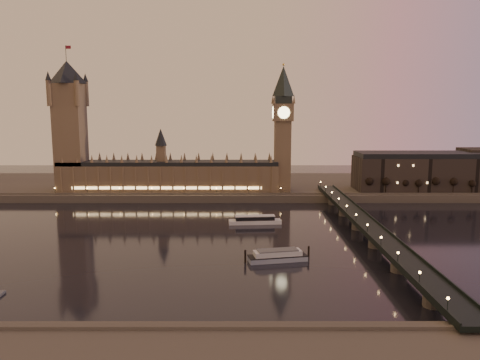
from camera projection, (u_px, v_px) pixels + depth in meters
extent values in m
plane|color=black|center=(207.00, 238.00, 271.04)|extent=(700.00, 700.00, 0.00)
cube|color=#423D35|center=(252.00, 186.00, 433.69)|extent=(560.00, 130.00, 6.00)
cube|color=brown|center=(169.00, 178.00, 388.04)|extent=(180.00, 26.00, 22.00)
cube|color=black|center=(169.00, 163.00, 386.13)|extent=(180.00, 22.00, 3.20)
cube|color=#FFCC7F|center=(167.00, 188.00, 375.60)|extent=(153.00, 0.25, 2.20)
cube|color=brown|center=(71.00, 138.00, 382.99)|extent=(22.00, 22.00, 88.00)
cone|color=black|center=(67.00, 72.00, 374.95)|extent=(31.68, 31.68, 18.00)
cylinder|color=black|center=(66.00, 53.00, 372.67)|extent=(0.44, 0.44, 12.00)
cube|color=maroon|center=(68.00, 47.00, 371.99)|extent=(4.00, 0.15, 2.50)
cube|color=brown|center=(282.00, 156.00, 385.35)|extent=(13.00, 13.00, 58.00)
cube|color=brown|center=(283.00, 112.00, 379.89)|extent=(16.00, 16.00, 14.00)
cylinder|color=#FFEAA5|center=(284.00, 113.00, 371.80)|extent=(9.60, 0.35, 9.60)
cylinder|color=#FFEAA5|center=(273.00, 112.00, 379.89)|extent=(0.35, 9.60, 9.60)
cube|color=black|center=(283.00, 100.00, 378.37)|extent=(13.00, 13.00, 6.00)
cone|color=black|center=(283.00, 81.00, 376.10)|extent=(17.68, 17.68, 24.00)
sphere|color=gold|center=(284.00, 65.00, 374.12)|extent=(2.00, 2.00, 2.00)
cube|color=black|center=(366.00, 224.00, 269.87)|extent=(13.00, 260.00, 2.00)
cube|color=black|center=(355.00, 222.00, 269.64)|extent=(0.60, 260.00, 1.00)
cube|color=black|center=(377.00, 222.00, 269.65)|extent=(0.60, 260.00, 1.00)
cube|color=black|center=(421.00, 173.00, 393.62)|extent=(110.00, 36.00, 28.00)
cube|color=black|center=(422.00, 155.00, 391.19)|extent=(108.00, 34.00, 4.00)
cylinder|color=black|center=(369.00, 188.00, 377.23)|extent=(0.70, 0.70, 9.15)
sphere|color=black|center=(369.00, 182.00, 376.51)|extent=(6.10, 6.10, 6.10)
cylinder|color=black|center=(386.00, 188.00, 377.24)|extent=(0.70, 0.70, 9.15)
sphere|color=black|center=(386.00, 182.00, 376.52)|extent=(6.10, 6.10, 6.10)
cylinder|color=black|center=(403.00, 188.00, 377.25)|extent=(0.70, 0.70, 9.15)
sphere|color=black|center=(404.00, 182.00, 376.52)|extent=(6.10, 6.10, 6.10)
cylinder|color=black|center=(420.00, 188.00, 377.26)|extent=(0.70, 0.70, 9.15)
sphere|color=black|center=(421.00, 182.00, 376.53)|extent=(6.10, 6.10, 6.10)
cylinder|color=black|center=(437.00, 188.00, 377.26)|extent=(0.70, 0.70, 9.15)
sphere|color=black|center=(438.00, 182.00, 376.54)|extent=(6.10, 6.10, 6.10)
cylinder|color=black|center=(455.00, 188.00, 377.27)|extent=(0.70, 0.70, 9.15)
sphere|color=black|center=(455.00, 182.00, 376.54)|extent=(6.10, 6.10, 6.10)
cylinder|color=black|center=(472.00, 188.00, 377.28)|extent=(0.70, 0.70, 9.15)
sphere|color=black|center=(472.00, 182.00, 376.55)|extent=(6.10, 6.10, 6.10)
cube|color=silver|center=(255.00, 222.00, 304.10)|extent=(34.43, 9.95, 2.49)
cube|color=black|center=(255.00, 218.00, 303.72)|extent=(25.52, 7.95, 2.49)
cube|color=silver|center=(255.00, 216.00, 303.50)|extent=(26.22, 8.30, 0.45)
cube|color=#808AA3|center=(277.00, 258.00, 229.97)|extent=(29.87, 13.61, 2.34)
cube|color=black|center=(278.00, 256.00, 229.76)|extent=(29.87, 13.61, 0.45)
cube|color=silver|center=(278.00, 253.00, 229.55)|extent=(24.39, 11.66, 2.34)
cube|color=#595B5E|center=(278.00, 250.00, 229.32)|extent=(20.68, 10.07, 0.63)
cylinder|color=black|center=(245.00, 256.00, 227.52)|extent=(0.99, 0.99, 6.13)
cylinder|color=black|center=(309.00, 252.00, 233.83)|extent=(0.99, 0.99, 6.13)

